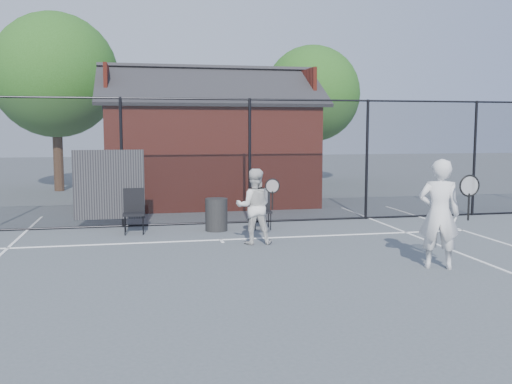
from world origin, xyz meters
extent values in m
plane|color=#495054|center=(0.00, 0.00, 0.00)|extent=(80.00, 80.00, 0.00)
cube|color=white|center=(0.00, 3.00, 0.01)|extent=(11.00, 0.06, 0.01)
cube|color=white|center=(0.00, 2.85, 0.01)|extent=(0.06, 0.30, 0.01)
cylinder|color=black|center=(-2.00, 5.00, 1.50)|extent=(0.07, 0.07, 3.00)
cylinder|color=black|center=(1.00, 5.00, 1.50)|extent=(0.07, 0.07, 3.00)
cylinder|color=black|center=(4.00, 5.00, 1.50)|extent=(0.07, 0.07, 3.00)
cylinder|color=black|center=(7.00, 5.00, 1.50)|extent=(0.07, 0.07, 3.00)
cylinder|color=black|center=(0.00, 5.00, 2.97)|extent=(22.00, 0.04, 0.04)
cylinder|color=black|center=(0.00, 5.00, 0.03)|extent=(22.00, 0.04, 0.04)
cube|color=black|center=(0.00, 5.00, 1.50)|extent=(22.00, 3.00, 0.01)
cube|color=black|center=(-2.30, 4.98, 1.00)|extent=(1.60, 0.04, 1.60)
cube|color=maroon|center=(0.50, 9.00, 1.50)|extent=(6.00, 4.00, 3.00)
cube|color=black|center=(0.50, 8.00, 3.53)|extent=(6.50, 2.36, 1.32)
cube|color=black|center=(0.50, 10.00, 3.53)|extent=(6.50, 2.36, 1.32)
cube|color=maroon|center=(-2.45, 9.00, 3.53)|extent=(0.10, 2.80, 1.06)
cube|color=maroon|center=(3.45, 9.00, 3.53)|extent=(0.10, 2.80, 1.06)
cylinder|color=black|center=(-4.50, 13.50, 1.26)|extent=(0.36, 0.36, 2.52)
sphere|color=#1E4814|center=(-4.50, 13.50, 4.20)|extent=(4.48, 4.48, 4.48)
cylinder|color=black|center=(5.50, 14.50, 1.12)|extent=(0.36, 0.36, 2.23)
sphere|color=#1E4814|center=(5.50, 14.50, 3.72)|extent=(3.97, 3.97, 3.97)
imported|color=silver|center=(3.15, -0.07, 0.90)|extent=(0.77, 0.66, 1.80)
torus|color=black|center=(3.45, -0.43, 1.39)|extent=(0.35, 0.03, 0.35)
cylinder|color=black|center=(3.45, -0.43, 1.05)|extent=(0.03, 0.03, 0.43)
imported|color=silver|center=(0.60, 2.50, 0.75)|extent=(0.80, 0.66, 1.50)
torus|color=black|center=(0.90, 2.20, 1.18)|extent=(0.29, 0.02, 0.29)
cylinder|color=black|center=(0.90, 2.20, 0.90)|extent=(0.03, 0.03, 0.36)
cube|color=black|center=(-1.75, 4.10, 0.48)|extent=(0.47, 0.49, 0.96)
cube|color=black|center=(1.11, 4.11, 0.44)|extent=(0.46, 0.47, 0.88)
cylinder|color=black|center=(0.06, 4.10, 0.36)|extent=(0.57, 0.57, 0.73)
camera|label=1|loc=(-1.63, -8.44, 2.28)|focal=40.00mm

